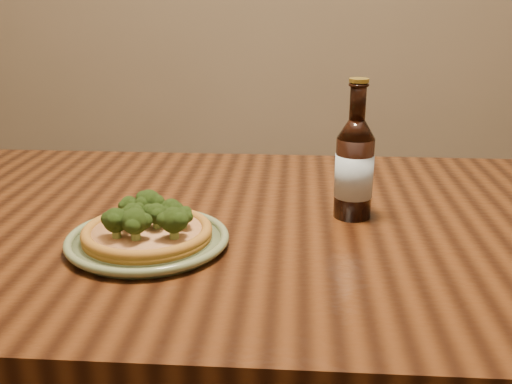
# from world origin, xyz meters

# --- Properties ---
(table) EXTENTS (1.60, 0.90, 0.75)m
(table) POSITION_xyz_m (0.00, 0.10, 0.66)
(table) COLOR #42210E
(table) RESTS_ON ground
(plate) EXTENTS (0.27, 0.27, 0.02)m
(plate) POSITION_xyz_m (-0.23, -0.03, 0.76)
(plate) COLOR #6A7853
(plate) RESTS_ON table
(pizza) EXTENTS (0.21, 0.21, 0.07)m
(pizza) POSITION_xyz_m (-0.23, -0.03, 0.78)
(pizza) COLOR #9F6B23
(pizza) RESTS_ON plate
(beer_bottle) EXTENTS (0.07, 0.07, 0.25)m
(beer_bottle) POSITION_xyz_m (0.11, 0.13, 0.84)
(beer_bottle) COLOR black
(beer_bottle) RESTS_ON table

